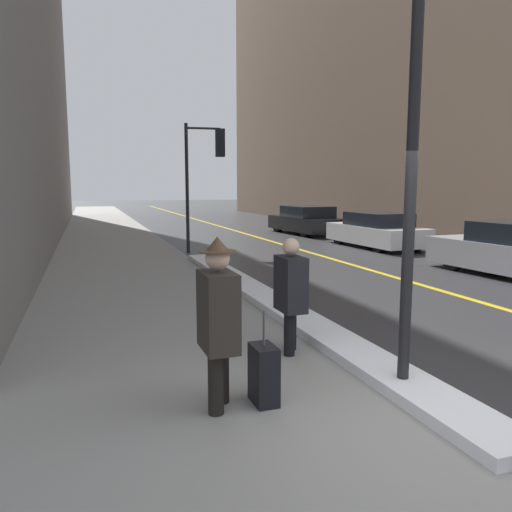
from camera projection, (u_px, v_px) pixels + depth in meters
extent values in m
plane|color=#2D2D30|center=(440.00, 427.00, 4.49)|extent=(160.00, 160.00, 0.00)
cube|color=gray|center=(116.00, 247.00, 17.92)|extent=(4.00, 80.00, 0.01)
cube|color=gold|center=(272.00, 241.00, 19.83)|extent=(0.16, 80.00, 0.00)
cube|color=white|center=(266.00, 298.00, 9.37)|extent=(0.62, 11.85, 0.14)
cube|color=#846B56|center=(380.00, 29.00, 27.77)|extent=(6.00, 36.00, 21.76)
cylinder|color=black|center=(411.00, 185.00, 5.01)|extent=(0.12, 0.12, 4.33)
cylinder|color=black|center=(187.00, 189.00, 16.25)|extent=(0.11, 0.11, 4.18)
cylinder|color=black|center=(203.00, 128.00, 16.10)|extent=(1.10, 0.19, 0.07)
cube|color=black|center=(220.00, 143.00, 16.28)|extent=(0.32, 0.23, 0.90)
sphere|color=red|center=(220.00, 134.00, 16.36)|extent=(0.19, 0.19, 0.19)
sphere|color=orange|center=(220.00, 143.00, 16.40)|extent=(0.19, 0.19, 0.19)
sphere|color=green|center=(220.00, 152.00, 16.44)|extent=(0.19, 0.19, 0.19)
cylinder|color=black|center=(221.00, 362.00, 4.93)|extent=(0.15, 0.15, 0.86)
cylinder|color=black|center=(216.00, 372.00, 4.67)|extent=(0.15, 0.15, 0.86)
cube|color=#2D2823|center=(218.00, 311.00, 4.72)|extent=(0.31, 0.52, 0.75)
sphere|color=beige|center=(217.00, 258.00, 4.65)|extent=(0.23, 0.23, 0.23)
cylinder|color=#4C3823|center=(217.00, 251.00, 4.64)|extent=(0.36, 0.36, 0.01)
cone|color=#4C3823|center=(217.00, 244.00, 4.63)|extent=(0.22, 0.22, 0.14)
cylinder|color=black|center=(291.00, 320.00, 6.56)|extent=(0.14, 0.14, 0.81)
cylinder|color=black|center=(289.00, 326.00, 6.31)|extent=(0.14, 0.14, 0.81)
cube|color=black|center=(291.00, 284.00, 6.36)|extent=(0.29, 0.49, 0.71)
sphere|color=beige|center=(291.00, 247.00, 6.30)|extent=(0.22, 0.22, 0.22)
cube|color=black|center=(281.00, 290.00, 6.71)|extent=(0.10, 0.22, 0.28)
cylinder|color=black|center=(453.00, 259.00, 12.90)|extent=(0.22, 0.63, 0.62)
cylinder|color=black|center=(498.00, 255.00, 13.48)|extent=(0.22, 0.63, 0.62)
cube|color=silver|center=(376.00, 234.00, 17.89)|extent=(1.85, 4.26, 0.63)
cube|color=black|center=(378.00, 219.00, 17.72)|extent=(1.66, 2.23, 0.47)
cylinder|color=black|center=(339.00, 236.00, 18.87)|extent=(0.22, 0.65, 0.65)
cylinder|color=black|center=(373.00, 234.00, 19.38)|extent=(0.22, 0.65, 0.65)
cylinder|color=black|center=(379.00, 243.00, 16.44)|extent=(0.22, 0.65, 0.65)
cylinder|color=black|center=(416.00, 241.00, 16.96)|extent=(0.22, 0.65, 0.65)
cube|color=black|center=(306.00, 224.00, 23.04)|extent=(2.19, 4.52, 0.62)
cube|color=black|center=(307.00, 212.00, 22.86)|extent=(1.89, 2.41, 0.50)
cylinder|color=black|center=(278.00, 225.00, 23.99)|extent=(0.28, 0.73, 0.72)
cylinder|color=black|center=(307.00, 224.00, 24.61)|extent=(0.28, 0.73, 0.72)
cylinder|color=black|center=(305.00, 229.00, 21.51)|extent=(0.28, 0.73, 0.72)
cylinder|color=black|center=(337.00, 228.00, 22.13)|extent=(0.28, 0.73, 0.72)
cube|color=black|center=(264.00, 375.00, 4.93)|extent=(0.22, 0.36, 0.60)
cylinder|color=#4C4C51|center=(264.00, 328.00, 4.86)|extent=(0.02, 0.02, 0.35)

